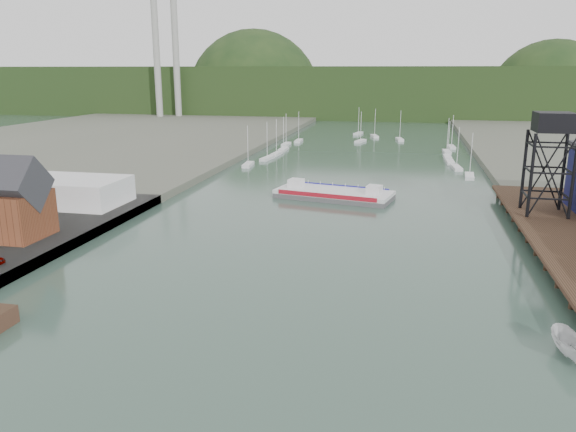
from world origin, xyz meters
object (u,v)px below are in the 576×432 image
at_px(chain_ferry, 334,194).
at_px(motorboat, 571,346).
at_px(harbor_building, 1,206).
at_px(lift_tower, 553,129).

height_order(chain_ferry, motorboat, chain_ferry).
distance_m(harbor_building, motorboat, 72.34).
relative_size(harbor_building, motorboat, 2.06).
bearing_deg(lift_tower, harbor_building, -160.02).
height_order(harbor_building, motorboat, harbor_building).
relative_size(harbor_building, chain_ferry, 0.51).
bearing_deg(lift_tower, chain_ferry, 160.04).
height_order(harbor_building, chain_ferry, harbor_building).
height_order(lift_tower, motorboat, lift_tower).
distance_m(harbor_building, chain_ferry, 58.47).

